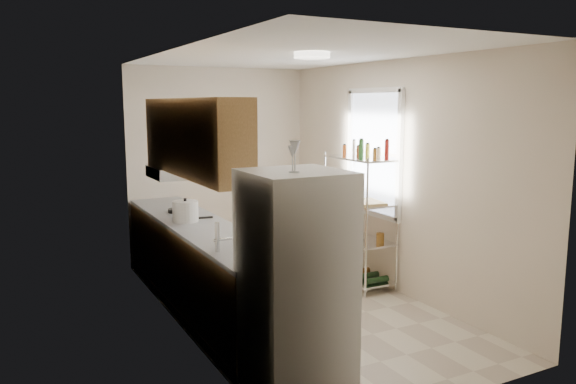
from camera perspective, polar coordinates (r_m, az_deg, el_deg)
name	(u,v)px	position (r m, az deg, el deg)	size (l,w,h in m)	color
room	(296,185)	(5.74, 0.86, 0.76)	(2.52, 4.42, 2.62)	beige
counter_run	(199,266)	(5.96, -9.07, -7.39)	(0.63, 3.51, 0.90)	tan
upper_cabinets	(193,137)	(5.36, -9.65, 5.53)	(0.33, 2.20, 0.72)	tan
range_hood	(175,172)	(6.18, -11.38, 2.01)	(0.50, 0.60, 0.12)	#B7BABC
window	(374,153)	(6.66, 8.72, 3.97)	(0.06, 1.00, 1.46)	white
bakers_rack	(360,192)	(6.54, 7.36, 0.01)	(0.45, 0.90, 1.73)	silver
ceiling_dome	(312,55)	(5.44, 2.45, 13.71)	(0.34, 0.34, 0.06)	white
refrigerator	(295,285)	(4.08, 0.76, -9.46)	(0.68, 0.68, 1.66)	silver
wine_glass_a	(295,157)	(3.78, 0.70, 3.62)	(0.08, 0.08, 0.22)	silver
wine_glass_b	(292,159)	(3.79, 0.46, 3.35)	(0.06, 0.06, 0.18)	silver
rice_cooker	(185,211)	(5.95, -10.38, -1.94)	(0.27, 0.27, 0.22)	silver
frying_pan_large	(185,219)	(5.99, -10.38, -2.72)	(0.25, 0.25, 0.04)	black
frying_pan_small	(177,210)	(6.49, -11.23, -1.85)	(0.20, 0.20, 0.04)	black
cutting_board	(366,202)	(6.34, 7.91, -1.04)	(0.33, 0.43, 0.03)	tan
espresso_machine	(342,184)	(6.79, 5.52, 0.86)	(0.18, 0.27, 0.31)	black
storage_bag	(337,228)	(6.78, 5.02, -3.66)	(0.10, 0.14, 0.16)	maroon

